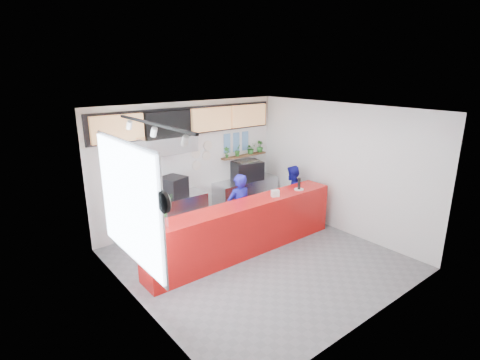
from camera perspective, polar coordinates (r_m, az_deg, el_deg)
floor at (r=7.79m, az=2.71°, el=-11.94°), size 5.00×5.00×0.00m
ceiling at (r=6.88m, az=3.05°, el=10.58°), size 5.00×5.00×0.00m
wall_back at (r=9.14m, az=-7.58°, el=2.41°), size 5.00×0.00×5.00m
wall_left at (r=5.93m, az=-15.65°, el=-6.02°), size 0.00×5.00×5.00m
wall_right at (r=8.98m, az=14.91°, el=1.74°), size 0.00×5.00×5.00m
service_counter at (r=7.82m, az=0.81°, el=-7.32°), size 4.50×0.60×1.10m
cream_band at (r=8.92m, az=-7.81°, el=9.26°), size 5.00×0.02×0.80m
prep_bench at (r=8.84m, az=-10.74°, el=-5.40°), size 1.80×0.60×0.90m
panini_oven at (r=8.67m, az=-10.15°, el=-1.01°), size 0.65×0.65×0.46m
extraction_hood at (r=8.32m, az=-11.21°, el=5.42°), size 1.20×0.70×0.35m
hood_lip at (r=8.36m, az=-11.13°, el=4.08°), size 1.20×0.69×0.31m
right_bench at (r=10.03m, az=0.88°, el=-2.40°), size 1.80×0.60×0.90m
espresso_machine at (r=9.85m, az=1.06°, el=1.47°), size 0.86×0.69×0.49m
espresso_tray at (r=9.79m, az=1.07°, el=2.78°), size 0.60×0.41×0.05m
herb_shelf at (r=9.95m, az=0.62°, el=3.74°), size 1.40×0.18×0.04m
menu_board_far_left at (r=8.08m, az=-18.15°, el=7.47°), size 1.10×0.10×0.55m
menu_board_mid_left at (r=8.55m, az=-10.83°, el=8.46°), size 1.10×0.10×0.55m
menu_board_mid_right at (r=9.14m, az=-4.34°, el=9.22°), size 1.10×0.10×0.55m
menu_board_far_right at (r=9.84m, az=1.31°, el=9.79°), size 1.10×0.10×0.55m
soffit at (r=8.91m, az=-7.70°, el=8.93°), size 4.80×0.04×0.65m
window_pane at (r=6.13m, az=-16.66°, el=-3.35°), size 0.04×2.20×1.90m
window_frame at (r=6.14m, az=-16.49°, el=-3.31°), size 0.03×2.30×2.00m
wall_clock_rim at (r=4.99m, az=-11.56°, el=-3.33°), size 0.05×0.30×0.30m
wall_clock_face at (r=5.00m, az=-11.26°, el=-3.26°), size 0.02×0.26×0.26m
track_rail at (r=5.72m, az=-13.07°, el=8.34°), size 0.05×2.40×0.04m
dec_plate_a at (r=9.13m, az=-6.73°, el=4.05°), size 0.24×0.03×0.24m
dec_plate_b at (r=9.31m, az=-5.15°, el=3.71°), size 0.24×0.03×0.24m
dec_plate_c at (r=9.20m, az=-6.67°, el=2.22°), size 0.24×0.03×0.24m
dec_plate_d at (r=9.28m, az=-4.93°, el=5.26°), size 0.24×0.03×0.24m
photo_frame_a at (r=9.61m, az=-1.99°, el=6.31°), size 0.20×0.02×0.25m
photo_frame_b at (r=9.79m, az=-0.58°, el=6.51°), size 0.20×0.02×0.25m
photo_frame_c at (r=9.98m, az=0.78°, el=6.70°), size 0.20×0.02×0.25m
photo_frame_d at (r=9.66m, az=-1.98°, el=4.85°), size 0.20×0.02×0.25m
photo_frame_e at (r=9.84m, az=-0.58°, el=5.07°), size 0.20×0.02×0.25m
photo_frame_f at (r=10.02m, az=0.78°, el=5.29°), size 0.20×0.02×0.25m
staff_center at (r=8.17m, az=-0.16°, el=-4.41°), size 0.61×0.43×1.57m
staff_right at (r=9.51m, az=7.87°, el=-2.01°), size 0.85×0.78×1.41m
herb_a at (r=9.57m, az=-2.04°, el=4.22°), size 0.18×0.15×0.29m
herb_b at (r=9.79m, az=-0.35°, el=4.57°), size 0.20×0.18×0.31m
herb_c at (r=10.06m, az=1.64°, el=4.85°), size 0.28×0.24×0.30m
herb_d at (r=10.27m, az=3.04°, el=5.13°), size 0.19×0.17×0.31m
glass_vase at (r=6.54m, az=-11.67°, el=-6.30°), size 0.19×0.19×0.22m
basil_vase at (r=6.43m, az=-11.83°, el=-3.75°), size 0.38×0.33×0.40m
napkin_holder at (r=7.99m, az=5.39°, el=-2.05°), size 0.19×0.16×0.14m
white_plate at (r=8.53m, az=8.96°, el=-1.41°), size 0.27×0.27×0.02m
pepper_mill at (r=8.49m, az=9.00°, el=-0.53°), size 0.08×0.08×0.26m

